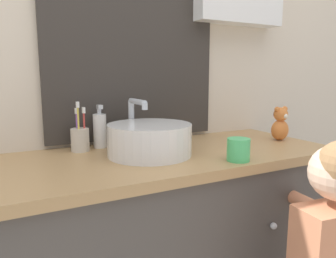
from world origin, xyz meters
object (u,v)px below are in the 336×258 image
object	(u,v)px
drinking_cup	(238,150)
teddy_bear	(280,124)
toothbrush_holder	(80,139)
soap_dispenser	(100,130)
sink_basin	(149,139)

from	to	relation	value
drinking_cup	teddy_bear	bearing A→B (deg)	26.13
toothbrush_holder	soap_dispenser	size ratio (longest dim) A/B	1.11
toothbrush_holder	teddy_bear	size ratio (longest dim) A/B	1.26
teddy_bear	toothbrush_holder	bearing A→B (deg)	166.71
toothbrush_holder	teddy_bear	distance (m)	0.86
drinking_cup	sink_basin	bearing A→B (deg)	137.12
sink_basin	soap_dispenser	bearing A→B (deg)	121.61
toothbrush_holder	drinking_cup	size ratio (longest dim) A/B	2.45
toothbrush_holder	soap_dispenser	world-z (taller)	toothbrush_holder
sink_basin	teddy_bear	xyz separation A→B (m)	(0.63, -0.02, 0.01)
soap_dispenser	teddy_bear	size ratio (longest dim) A/B	1.14
sink_basin	teddy_bear	distance (m)	0.63
soap_dispenser	teddy_bear	distance (m)	0.78
toothbrush_holder	drinking_cup	bearing A→B (deg)	-41.48
toothbrush_holder	soap_dispenser	distance (m)	0.09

